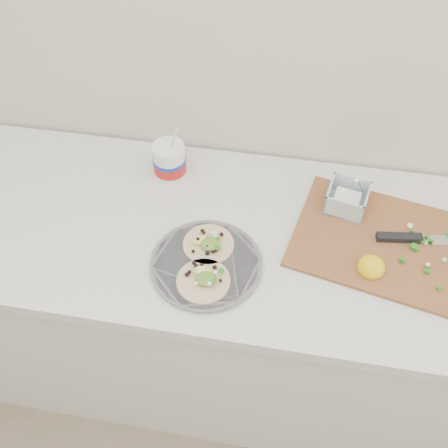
# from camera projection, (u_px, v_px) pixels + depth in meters

# --- Properties ---
(counter) EXTENTS (2.44, 0.66, 0.90)m
(counter) POSITION_uv_depth(u_px,v_px,m) (165.00, 300.00, 1.76)
(counter) COLOR silver
(counter) RESTS_ON ground
(taco_plate) EXTENTS (0.29, 0.29, 0.04)m
(taco_plate) POSITION_uv_depth(u_px,v_px,m) (206.00, 262.00, 1.29)
(taco_plate) COLOR slate
(taco_plate) RESTS_ON counter
(tub) EXTENTS (0.10, 0.10, 0.22)m
(tub) POSITION_uv_depth(u_px,v_px,m) (170.00, 159.00, 1.48)
(tub) COLOR white
(tub) RESTS_ON counter
(cutboard) EXTENTS (0.57, 0.45, 0.08)m
(cutboard) POSITION_uv_depth(u_px,v_px,m) (387.00, 236.00, 1.35)
(cutboard) COLOR brown
(cutboard) RESTS_ON counter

